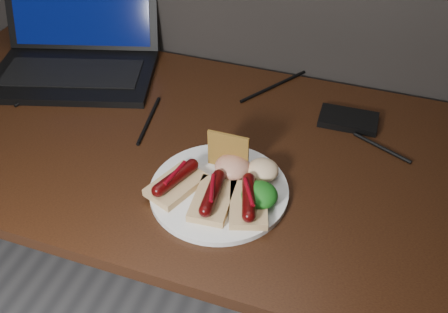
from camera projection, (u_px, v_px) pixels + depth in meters
desk at (175, 168)px, 1.18m from camera, size 1.40×0.70×0.75m
laptop at (76, 49)px, 1.31m from camera, size 0.49×0.44×0.25m
hard_drive at (348, 120)px, 1.16m from camera, size 0.13×0.08×0.02m
desk_cables at (200, 105)px, 1.21m from camera, size 0.93×0.42×0.01m
plate at (219, 190)px, 0.98m from camera, size 0.32×0.32×0.01m
bread_sausage_left at (176, 182)px, 0.97m from camera, size 0.11×0.13×0.04m
bread_sausage_center at (212, 197)px, 0.94m from camera, size 0.08×0.12×0.04m
bread_sausage_right at (249, 201)px, 0.93m from camera, size 0.10×0.13×0.04m
crispbread at (228, 151)px, 1.00m from camera, size 0.09×0.01×0.08m
salad_greens at (260, 195)px, 0.94m from camera, size 0.07×0.07×0.04m
salsa_mound at (233, 167)px, 1.00m from camera, size 0.07×0.07×0.04m
coleslaw_mound at (263, 170)px, 0.99m from camera, size 0.06×0.06×0.04m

